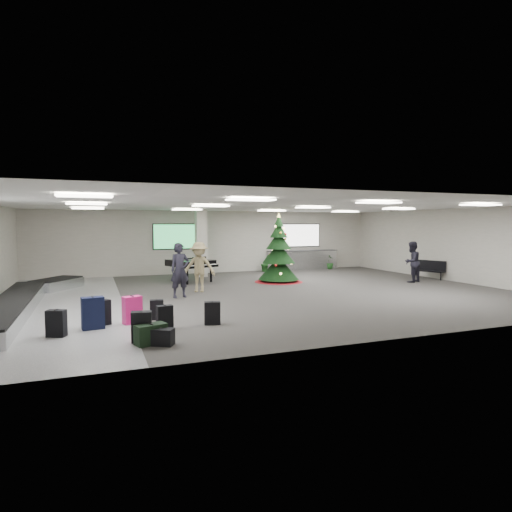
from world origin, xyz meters
name	(u,v)px	position (x,y,z in m)	size (l,w,h in m)	color
ground	(264,292)	(0.00, 0.00, 0.00)	(18.00, 18.00, 0.00)	#3B3836
room_envelope	(248,229)	(-0.38, 0.67, 2.33)	(18.02, 14.02, 3.21)	#A4A196
baggage_carousel	(24,301)	(-7.84, -0.08, 0.21)	(2.28, 9.71, 0.43)	silver
service_counter	(303,260)	(5.00, 6.65, 0.55)	(4.05, 0.65, 1.08)	silver
suitcase_0	(142,327)	(-4.93, -5.25, 0.33)	(0.45, 0.30, 0.67)	black
suitcase_1	(165,317)	(-4.30, -4.32, 0.29)	(0.40, 0.25, 0.59)	black
pink_suitcase	(132,310)	(-4.97, -3.44, 0.35)	(0.51, 0.39, 0.72)	#F72082
suitcase_3	(157,310)	(-4.33, -3.15, 0.26)	(0.37, 0.23, 0.54)	black
navy_suitcase	(93,313)	(-5.90, -3.68, 0.39)	(0.54, 0.36, 0.80)	black
suitcase_5	(56,323)	(-6.66, -4.14, 0.30)	(0.45, 0.36, 0.62)	black
green_duffel	(151,334)	(-4.78, -5.49, 0.21)	(0.70, 0.49, 0.44)	black
suitcase_7	(212,313)	(-3.11, -4.23, 0.29)	(0.43, 0.29, 0.59)	black
suitcase_8	(101,313)	(-5.71, -3.35, 0.32)	(0.49, 0.41, 0.65)	black
black_duffel	(161,337)	(-4.59, -5.62, 0.17)	(0.60, 0.51, 0.36)	black
christmas_tree	(279,258)	(1.68, 2.47, 1.03)	(2.10, 2.10, 3.00)	maroon
grand_piano	(191,263)	(-1.86, 3.89, 0.81)	(2.08, 2.37, 1.13)	black
bench	(431,269)	(8.59, 0.85, 0.48)	(0.94, 1.42, 0.85)	black
traveler_a	(180,270)	(-3.10, 0.02, 0.94)	(0.68, 0.45, 1.88)	black
traveler_b	(199,267)	(-2.20, 0.99, 0.93)	(1.20, 0.69, 1.86)	#908059
traveler_bench	(412,262)	(6.99, 0.27, 0.89)	(0.86, 0.67, 1.77)	black
potted_plant_left	(265,263)	(2.69, 6.49, 0.46)	(0.51, 0.41, 0.92)	#133C19
potted_plant_right	(329,262)	(6.56, 6.41, 0.40)	(0.45, 0.45, 0.80)	#133C19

